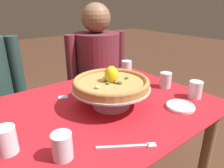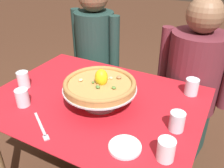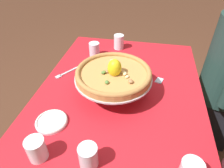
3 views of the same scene
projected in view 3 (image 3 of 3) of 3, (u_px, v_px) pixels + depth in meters
ground_plane at (118, 162)px, 1.52m from camera, size 14.00×14.00×0.00m
dining_table at (120, 103)px, 1.14m from camera, size 1.14×0.85×0.73m
pizza_stand at (113, 82)px, 0.99m from camera, size 0.38×0.38×0.10m
pizza at (114, 73)px, 0.96m from camera, size 0.37×0.37×0.10m
water_glass_side_left at (119, 43)px, 1.40m from camera, size 0.07×0.07×0.10m
water_glass_front_right at (37, 150)px, 0.72m from camera, size 0.07×0.07×0.09m
water_glass_front_left at (94, 50)px, 1.32m from camera, size 0.07×0.07×0.09m
water_glass_side_right at (88, 157)px, 0.70m from camera, size 0.07×0.07×0.09m
side_plate at (51, 121)px, 0.87m from camera, size 0.14×0.14×0.02m
dinner_fork at (70, 71)px, 1.19m from camera, size 0.19×0.14×0.01m
sugar_packet at (159, 81)px, 1.12m from camera, size 0.06×0.05×0.00m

